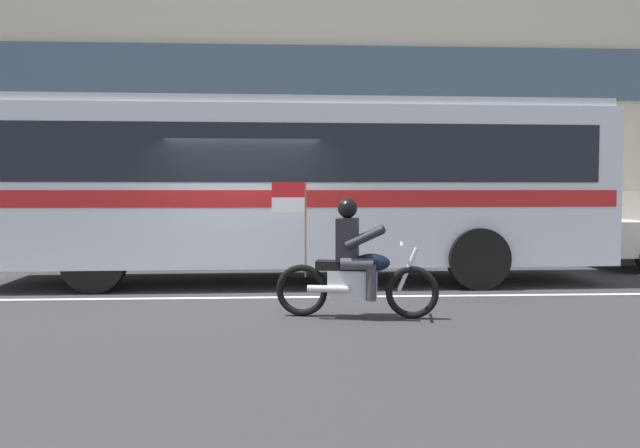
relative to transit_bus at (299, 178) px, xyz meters
The scene contains 6 objects.
ground_plane 2.42m from the transit_bus, 128.22° to the right, with size 60.00×60.00×0.00m, color #2B2B2D.
sidewalk_curb 4.41m from the transit_bus, 103.52° to the left, with size 28.00×3.80×0.15m, color #A39E93.
lane_center_stripe 2.76m from the transit_bus, 117.65° to the right, with size 26.60×0.14×0.01m, color silver.
transit_bus is the anchor object (origin of this frame).
motorcycle_with_rider 3.70m from the transit_bus, 79.44° to the right, with size 2.17×0.71×1.78m.
fire_hydrant 5.59m from the transit_bus, 149.12° to the left, with size 0.22×0.30×0.75m.
Camera 1 is at (0.65, -10.71, 1.68)m, focal length 36.69 mm.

